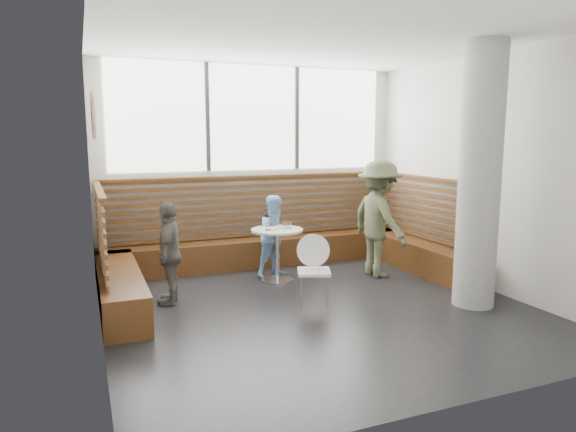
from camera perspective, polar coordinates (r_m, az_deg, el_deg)
name	(u,v)px	position (r m, az deg, el deg)	size (l,w,h in m)	color
room	(320,178)	(6.08, 3.53, 4.27)	(5.00, 5.00, 3.20)	silver
booth	(269,247)	(7.88, -2.11, -3.46)	(5.00, 2.50, 1.44)	#432710
concrete_column	(480,177)	(6.62, 20.52, 4.08)	(0.50, 0.50, 3.20)	gray
wall_art	(93,116)	(5.87, -20.86, 10.37)	(0.50, 0.50, 0.03)	white
cafe_table	(277,244)	(7.41, -1.22, -3.11)	(0.75, 0.75, 0.77)	silver
cafe_chair	(312,264)	(6.43, 2.65, -5.37)	(0.42, 0.41, 0.87)	white
adult_man	(379,219)	(7.76, 10.09, -0.30)	(1.12, 0.65, 1.74)	#525A3C
child_back	(276,236)	(7.65, -1.36, -2.25)	(0.60, 0.46, 1.23)	#89BCEE
child_left	(170,253)	(6.59, -13.03, -4.04)	(0.75, 0.31, 1.28)	#595851
plate_near	(270,228)	(7.39, -1.97, -1.37)	(0.22, 0.22, 0.02)	white
plate_far	(277,226)	(7.55, -1.26, -1.16)	(0.18, 0.18, 0.01)	white
glass_left	(268,227)	(7.25, -2.29, -1.22)	(0.07, 0.07, 0.10)	white
glass_mid	(284,225)	(7.33, -0.41, -1.04)	(0.07, 0.07, 0.12)	white
glass_right	(289,224)	(7.42, 0.11, -0.92)	(0.08, 0.08, 0.12)	white
menu_card	(287,230)	(7.25, -0.12, -1.60)	(0.22, 0.15, 0.00)	#A5C64C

